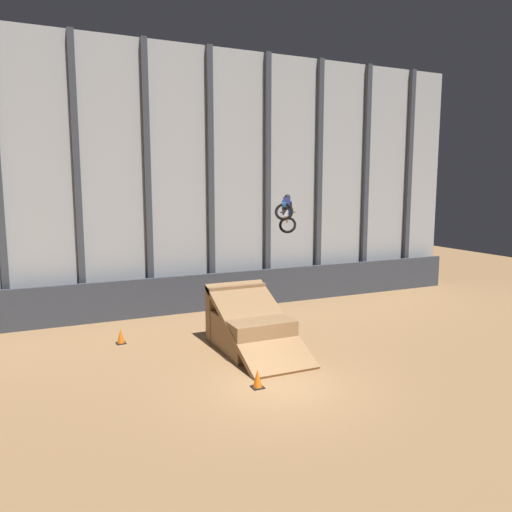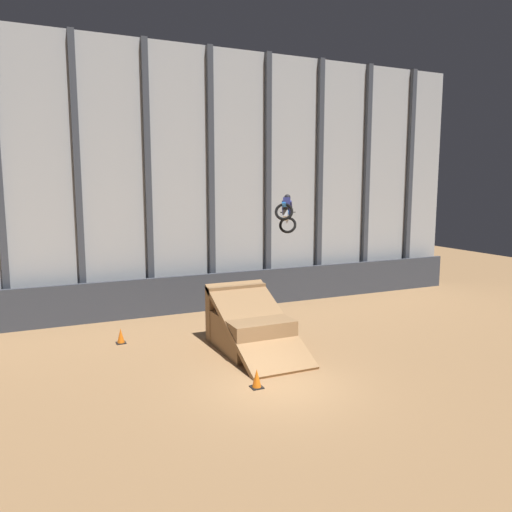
% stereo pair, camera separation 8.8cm
% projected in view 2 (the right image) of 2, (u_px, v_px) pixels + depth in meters
% --- Properties ---
extents(ground_plane, '(60.00, 60.00, 0.00)m').
position_uv_depth(ground_plane, '(277.00, 386.00, 15.09)').
color(ground_plane, '#9E754C').
extents(arena_back_wall, '(32.00, 0.40, 12.47)m').
position_uv_depth(arena_back_wall, '(179.00, 180.00, 23.54)').
color(arena_back_wall, '#ADB2B7').
rests_on(arena_back_wall, ground_plane).
extents(lower_barrier, '(31.36, 0.20, 1.79)m').
position_uv_depth(lower_barrier, '(186.00, 294.00, 23.59)').
color(lower_barrier, '#383D47').
rests_on(lower_barrier, ground_plane).
extents(dirt_ramp, '(2.38, 4.69, 2.31)m').
position_uv_depth(dirt_ramp, '(248.00, 326.00, 18.68)').
color(dirt_ramp, '#966F48').
rests_on(dirt_ramp, ground_plane).
extents(rider_bike_solo, '(1.56, 1.79, 1.67)m').
position_uv_depth(rider_bike_solo, '(286.00, 213.00, 20.11)').
color(rider_bike_solo, black).
extents(traffic_cone_near_ramp, '(0.36, 0.36, 0.58)m').
position_uv_depth(traffic_cone_near_ramp, '(121.00, 336.00, 19.10)').
color(traffic_cone_near_ramp, black).
rests_on(traffic_cone_near_ramp, ground_plane).
extents(traffic_cone_arena_edge, '(0.36, 0.36, 0.58)m').
position_uv_depth(traffic_cone_arena_edge, '(257.00, 379.00, 14.92)').
color(traffic_cone_arena_edge, black).
rests_on(traffic_cone_arena_edge, ground_plane).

